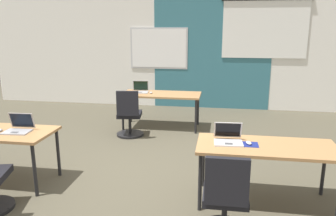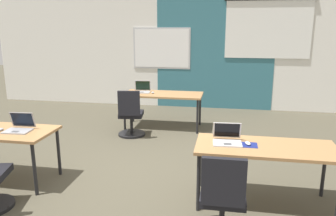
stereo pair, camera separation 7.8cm
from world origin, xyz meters
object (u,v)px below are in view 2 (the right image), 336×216
at_px(laptop_far_left, 142,90).
at_px(laptop_near_right_inner, 227,139).
at_px(desk_near_right, 266,151).
at_px(mouse_near_left_inner, 0,130).
at_px(chair_far_left, 131,117).
at_px(mouse_near_right_inner, 248,143).
at_px(mouse_far_left, 153,93).
at_px(desk_far_center, 163,96).
at_px(chair_near_right_inner, 222,203).
at_px(laptop_near_left_inner, 19,127).

height_order(laptop_far_left, laptop_near_right_inner, laptop_far_left).
distance_m(desk_near_right, mouse_near_left_inner, 3.38).
xyz_separation_m(chair_far_left, mouse_near_right_inner, (2.04, -2.12, 0.36)).
height_order(mouse_far_left, chair_far_left, chair_far_left).
bearing_deg(desk_far_center, laptop_far_left, 172.50).
bearing_deg(mouse_near_right_inner, laptop_far_left, 124.93).
bearing_deg(laptop_far_left, desk_near_right, -58.89).
relative_size(desk_far_center, mouse_near_left_inner, 14.94).
distance_m(chair_far_left, chair_near_right_inner, 3.39).
bearing_deg(laptop_near_right_inner, laptop_far_left, 118.58).
bearing_deg(mouse_far_left, laptop_far_left, 160.89).
xyz_separation_m(mouse_near_right_inner, chair_near_right_inner, (-0.26, -0.76, -0.36)).
height_order(mouse_near_left_inner, laptop_near_right_inner, laptop_near_right_inner).
relative_size(laptop_near_left_inner, mouse_near_right_inner, 3.07).
bearing_deg(chair_near_right_inner, laptop_near_right_inner, -92.27).
height_order(desk_far_center, chair_near_right_inner, chair_near_right_inner).
xyz_separation_m(desk_far_center, mouse_far_left, (-0.21, -0.02, 0.08)).
distance_m(desk_near_right, desk_far_center, 3.30).
height_order(mouse_near_left_inner, mouse_far_left, same).
xyz_separation_m(desk_near_right, chair_far_left, (-2.24, 2.12, -0.28)).
height_order(laptop_far_left, chair_near_right_inner, laptop_far_left).
relative_size(desk_near_right, laptop_near_left_inner, 4.62).
xyz_separation_m(laptop_near_left_inner, mouse_near_left_inner, (-0.24, -0.05, -0.03)).
height_order(chair_far_left, laptop_near_right_inner, laptop_near_right_inner).
distance_m(laptop_near_left_inner, chair_far_left, 2.31).
bearing_deg(chair_far_left, laptop_near_left_inner, 58.81).
relative_size(laptop_near_left_inner, mouse_far_left, 3.11).
distance_m(desk_far_center, laptop_far_left, 0.47).
height_order(mouse_near_left_inner, chair_far_left, chair_far_left).
bearing_deg(mouse_near_left_inner, laptop_near_left_inner, 12.35).
bearing_deg(laptop_near_left_inner, desk_near_right, -3.74).
distance_m(desk_near_right, laptop_near_right_inner, 0.46).
bearing_deg(mouse_near_right_inner, laptop_near_right_inner, 169.09).
height_order(desk_near_right, chair_near_right_inner, chair_near_right_inner).
xyz_separation_m(desk_far_center, mouse_near_left_inner, (-1.63, -2.83, 0.08)).
xyz_separation_m(desk_near_right, mouse_far_left, (-1.96, 2.78, 0.08)).
bearing_deg(laptop_near_left_inner, mouse_far_left, 63.60).
xyz_separation_m(laptop_far_left, chair_far_left, (-0.04, -0.74, -0.39)).
relative_size(mouse_near_left_inner, mouse_near_right_inner, 0.95).
xyz_separation_m(mouse_near_left_inner, chair_far_left, (1.13, 2.15, -0.36)).
relative_size(laptop_near_left_inner, mouse_near_left_inner, 3.24).
relative_size(desk_near_right, mouse_near_left_inner, 14.94).
bearing_deg(desk_near_right, laptop_near_left_inner, 179.55).
bearing_deg(mouse_near_left_inner, chair_near_right_inner, -14.16).
distance_m(mouse_near_left_inner, laptop_far_left, 3.12).
bearing_deg(laptop_near_left_inner, desk_far_center, 60.20).
height_order(laptop_near_left_inner, laptop_near_right_inner, laptop_near_left_inner).
xyz_separation_m(desk_far_center, laptop_near_right_inner, (1.31, -2.76, 0.11)).
bearing_deg(laptop_near_right_inner, laptop_near_left_inner, 176.91).
bearing_deg(chair_far_left, mouse_far_left, -121.55).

